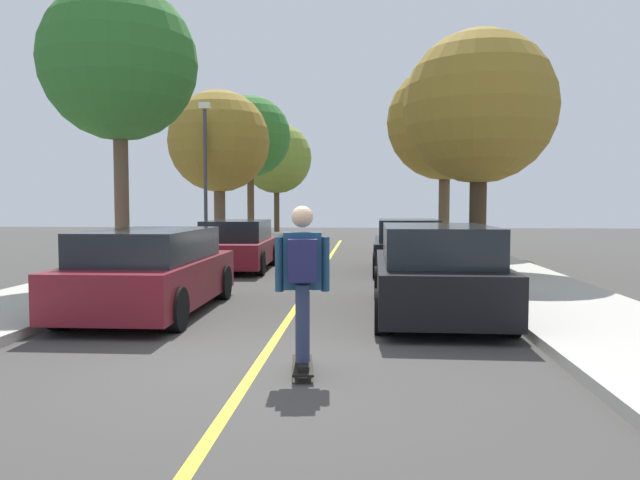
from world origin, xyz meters
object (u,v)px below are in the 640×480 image
(parked_car_left_nearest, at_px, (152,271))
(skateboarder, at_px, (302,275))
(parked_car_left_near, at_px, (237,245))
(street_tree_left_farthest, at_px, (277,158))
(parked_car_right_near, at_px, (408,246))
(street_tree_left_nearest, at_px, (119,64))
(street_tree_left_far, at_px, (250,137))
(parked_car_right_nearest, at_px, (436,271))
(street_tree_left_near, at_px, (219,142))
(street_tree_right_near, at_px, (445,123))
(skateboard, at_px, (302,366))
(street_tree_right_nearest, at_px, (479,108))
(streetlamp, at_px, (205,167))

(parked_car_left_nearest, xyz_separation_m, skateboarder, (2.89, -3.48, 0.37))
(parked_car_left_near, xyz_separation_m, street_tree_left_farthest, (-1.77, 19.79, 3.89))
(parked_car_right_near, distance_m, street_tree_left_nearest, 8.42)
(parked_car_left_near, relative_size, street_tree_left_far, 0.61)
(skateboarder, bearing_deg, parked_car_right_nearest, 63.00)
(street_tree_left_nearest, xyz_separation_m, street_tree_left_farthest, (0.00, 23.39, -0.29))
(parked_car_right_near, distance_m, street_tree_left_near, 9.18)
(street_tree_right_near, distance_m, skateboarder, 17.12)
(street_tree_left_nearest, xyz_separation_m, skateboard, (4.65, -6.55, -4.76))
(street_tree_right_nearest, bearing_deg, parked_car_left_near, 174.74)
(parked_car_left_near, relative_size, street_tree_right_nearest, 0.67)
(parked_car_right_near, xyz_separation_m, street_tree_right_near, (1.77, 6.32, 4.11))
(street_tree_left_nearest, distance_m, street_tree_left_far, 15.05)
(parked_car_left_near, xyz_separation_m, street_tree_right_nearest, (6.47, -0.60, 3.61))
(skateboard, bearing_deg, street_tree_left_nearest, 125.40)
(parked_car_right_near, height_order, street_tree_right_nearest, street_tree_right_nearest)
(street_tree_left_nearest, distance_m, streetlamp, 7.18)
(parked_car_right_nearest, xyz_separation_m, street_tree_left_farthest, (-6.47, 26.43, 3.84))
(parked_car_left_nearest, height_order, skateboarder, skateboarder)
(street_tree_left_nearest, distance_m, skateboarder, 8.91)
(parked_car_right_nearest, relative_size, street_tree_left_near, 0.77)
(parked_car_left_near, xyz_separation_m, street_tree_right_near, (6.47, 6.13, 4.13))
(parked_car_left_nearest, bearing_deg, parked_car_right_near, 54.24)
(street_tree_right_near, height_order, skateboard, street_tree_right_near)
(parked_car_right_nearest, xyz_separation_m, street_tree_left_near, (-6.47, 12.01, 3.35))
(street_tree_left_near, distance_m, skateboarder, 16.52)
(streetlamp, bearing_deg, street_tree_right_nearest, -25.64)
(parked_car_left_nearest, xyz_separation_m, street_tree_right_near, (6.47, 12.84, 4.10))
(parked_car_right_nearest, bearing_deg, street_tree_left_nearest, 154.83)
(parked_car_left_near, distance_m, parked_car_right_nearest, 8.14)
(parked_car_left_nearest, bearing_deg, street_tree_left_nearest, 119.66)
(street_tree_right_near, bearing_deg, street_tree_right_nearest, -90.00)
(parked_car_left_nearest, height_order, street_tree_right_nearest, street_tree_right_nearest)
(parked_car_right_near, relative_size, skateboarder, 2.55)
(parked_car_left_near, height_order, street_tree_left_nearest, street_tree_left_nearest)
(parked_car_right_nearest, bearing_deg, street_tree_left_farthest, 103.75)
(street_tree_left_far, height_order, street_tree_left_farthest, street_tree_left_far)
(skateboard, bearing_deg, street_tree_left_near, 106.69)
(street_tree_right_near, height_order, streetlamp, street_tree_right_near)
(street_tree_right_near, relative_size, skateboarder, 4.01)
(street_tree_right_nearest, distance_m, skateboard, 11.04)
(parked_car_left_nearest, bearing_deg, street_tree_left_far, 95.56)
(parked_car_left_near, distance_m, street_tree_right_nearest, 7.43)
(parked_car_right_near, distance_m, skateboard, 10.15)
(street_tree_left_far, bearing_deg, street_tree_left_nearest, -90.00)
(street_tree_left_near, height_order, street_tree_left_farthest, street_tree_left_farthest)
(parked_car_right_nearest, distance_m, street_tree_left_nearest, 8.25)
(parked_car_left_near, bearing_deg, parked_car_left_nearest, -89.98)
(skateboard, height_order, skateboarder, skateboarder)
(street_tree_left_far, relative_size, street_tree_right_near, 0.98)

